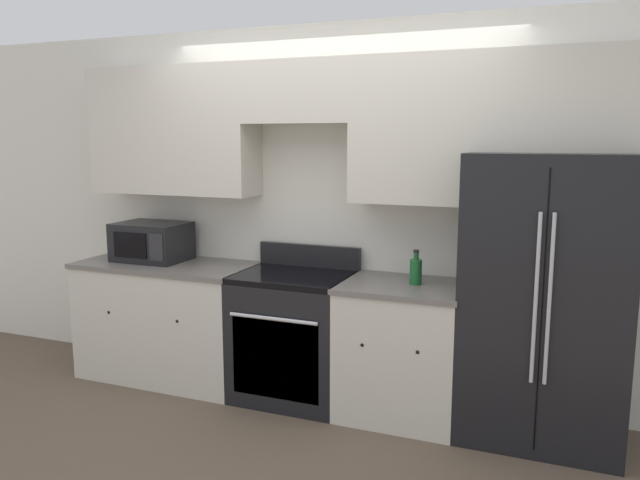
# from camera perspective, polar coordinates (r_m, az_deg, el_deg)

# --- Properties ---
(ground_plane) EXTENTS (12.00, 12.00, 0.00)m
(ground_plane) POSITION_cam_1_polar(r_m,az_deg,el_deg) (4.24, -1.62, -16.04)
(ground_plane) COLOR brown
(wall_back) EXTENTS (8.00, 0.39, 2.60)m
(wall_back) POSITION_cam_1_polar(r_m,az_deg,el_deg) (4.36, 1.42, 6.07)
(wall_back) COLOR silver
(wall_back) RESTS_ON ground_plane
(lower_cabinets_left) EXTENTS (1.34, 0.64, 0.89)m
(lower_cabinets_left) POSITION_cam_1_polar(r_m,az_deg,el_deg) (4.92, -13.68, -7.11)
(lower_cabinets_left) COLOR beige
(lower_cabinets_left) RESTS_ON ground_plane
(lower_cabinets_right) EXTENTS (0.79, 0.64, 0.89)m
(lower_cabinets_right) POSITION_cam_1_polar(r_m,az_deg,el_deg) (4.17, 7.49, -9.94)
(lower_cabinets_right) COLOR beige
(lower_cabinets_right) RESTS_ON ground_plane
(oven_range) EXTENTS (0.78, 0.65, 1.05)m
(oven_range) POSITION_cam_1_polar(r_m,az_deg,el_deg) (4.41, -2.39, -8.71)
(oven_range) COLOR black
(oven_range) RESTS_ON ground_plane
(refrigerator) EXTENTS (0.94, 0.75, 1.73)m
(refrigerator) POSITION_cam_1_polar(r_m,az_deg,el_deg) (3.99, 19.84, -5.04)
(refrigerator) COLOR black
(refrigerator) RESTS_ON ground_plane
(microwave) EXTENTS (0.53, 0.40, 0.29)m
(microwave) POSITION_cam_1_polar(r_m,az_deg,el_deg) (4.92, -15.11, -0.13)
(microwave) COLOR black
(microwave) RESTS_ON lower_cabinets_left
(bottle) EXTENTS (0.08, 0.08, 0.22)m
(bottle) POSITION_cam_1_polar(r_m,az_deg,el_deg) (4.03, 8.75, -2.79)
(bottle) COLOR #195928
(bottle) RESTS_ON lower_cabinets_right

